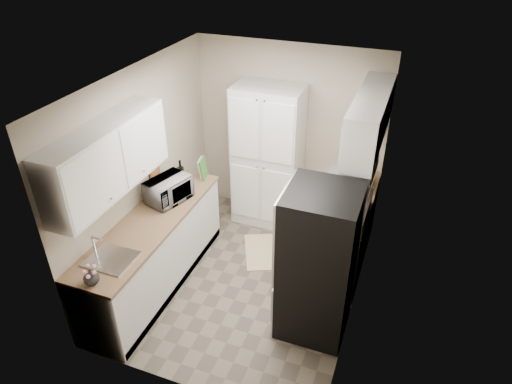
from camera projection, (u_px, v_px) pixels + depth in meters
ground at (247, 278)px, 5.64m from camera, size 3.20×3.20×0.00m
room_shell at (243, 162)px, 4.78m from camera, size 2.64×3.24×2.52m
pantry_cabinet at (268, 157)px, 6.22m from camera, size 0.90×0.55×2.00m
base_cabinet_left at (155, 253)px, 5.36m from camera, size 0.60×2.30×0.88m
countertop_left at (150, 222)px, 5.12m from camera, size 0.63×2.33×0.04m
base_cabinet_right at (348, 213)px, 6.06m from camera, size 0.60×0.80×0.88m
countertop_right at (352, 184)px, 5.82m from camera, size 0.63×0.83×0.04m
electric_range at (335, 246)px, 5.41m from camera, size 0.71×0.78×1.13m
refrigerator at (318, 264)px, 4.59m from camera, size 0.70×0.72×1.70m
microwave at (169, 190)px, 5.39m from camera, size 0.48×0.59×0.28m
wine_bottle at (181, 174)px, 5.65m from camera, size 0.08×0.08×0.33m
flower_vase at (91, 277)px, 4.21m from camera, size 0.19×0.19×0.15m
cutting_board at (203, 168)px, 5.85m from camera, size 0.06×0.22×0.28m
toaster_oven at (361, 179)px, 5.68m from camera, size 0.34×0.41×0.21m
fruit_basket at (363, 168)px, 5.58m from camera, size 0.29×0.29×0.11m
kitchen_mat at (263, 251)px, 6.07m from camera, size 0.73×0.87×0.01m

